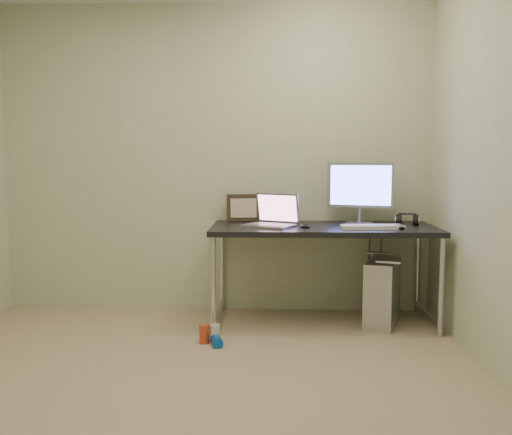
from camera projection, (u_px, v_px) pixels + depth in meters
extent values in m
plane|color=tan|center=(185.00, 395.00, 3.06)|extent=(3.50, 3.50, 0.00)
cube|color=beige|center=(216.00, 160.00, 4.67)|extent=(3.50, 0.02, 2.50)
cube|color=black|center=(323.00, 229.00, 4.33)|extent=(1.69, 0.74, 0.04)
cylinder|color=silver|center=(213.00, 286.00, 4.06)|extent=(0.04, 0.04, 0.71)
cylinder|color=silver|center=(222.00, 268.00, 4.72)|extent=(0.04, 0.04, 0.71)
cylinder|color=silver|center=(441.00, 288.00, 4.01)|extent=(0.04, 0.04, 0.71)
cylinder|color=silver|center=(418.00, 269.00, 4.67)|extent=(0.04, 0.04, 0.71)
cylinder|color=silver|center=(218.00, 311.00, 4.42)|extent=(0.04, 0.66, 0.04)
cylinder|color=silver|center=(427.00, 313.00, 4.37)|extent=(0.04, 0.66, 0.04)
cube|color=silver|center=(382.00, 292.00, 4.33)|extent=(0.35, 0.52, 0.49)
cylinder|color=#A4A4AC|center=(388.00, 262.00, 4.11)|extent=(0.17, 0.08, 0.02)
cylinder|color=#A4A4AC|center=(378.00, 253.00, 4.50)|extent=(0.17, 0.08, 0.02)
cylinder|color=black|center=(369.00, 264.00, 4.67)|extent=(0.01, 0.16, 0.69)
cylinder|color=black|center=(380.00, 267.00, 4.64)|extent=(0.02, 0.11, 0.71)
cylinder|color=#C24424|center=(204.00, 334.00, 3.90)|extent=(0.08, 0.08, 0.13)
cylinder|color=silver|center=(215.00, 334.00, 3.91)|extent=(0.08, 0.08, 0.13)
cylinder|color=blue|center=(217.00, 341.00, 3.84)|extent=(0.10, 0.14, 0.07)
cube|color=#A4A4AC|center=(269.00, 226.00, 4.25)|extent=(0.43, 0.39, 0.02)
cube|color=gray|center=(269.00, 224.00, 4.25)|extent=(0.37, 0.33, 0.00)
cube|color=gray|center=(278.00, 208.00, 4.36)|extent=(0.34, 0.21, 0.23)
cube|color=#845465|center=(278.00, 208.00, 4.35)|extent=(0.30, 0.18, 0.20)
cube|color=#A4A4AC|center=(360.00, 223.00, 4.46)|extent=(0.24, 0.20, 0.01)
cylinder|color=#A4A4AC|center=(359.00, 215.00, 4.47)|extent=(0.03, 0.03, 0.11)
cube|color=#A4A4AC|center=(360.00, 185.00, 4.43)|extent=(0.50, 0.17, 0.35)
cube|color=#5A64E7|center=(360.00, 185.00, 4.41)|extent=(0.45, 0.13, 0.31)
cube|color=silver|center=(372.00, 227.00, 4.15)|extent=(0.46, 0.18, 0.03)
ellipsoid|color=black|center=(399.00, 226.00, 4.14)|extent=(0.10, 0.14, 0.04)
ellipsoid|color=black|center=(305.00, 225.00, 4.22)|extent=(0.09, 0.13, 0.04)
cylinder|color=black|center=(399.00, 221.00, 4.40)|extent=(0.07, 0.11, 0.10)
cylinder|color=black|center=(415.00, 221.00, 4.39)|extent=(0.07, 0.11, 0.10)
cube|color=black|center=(407.00, 214.00, 4.39)|extent=(0.13, 0.05, 0.01)
cube|color=black|center=(244.00, 208.00, 4.62)|extent=(0.29, 0.12, 0.22)
cylinder|color=silver|center=(276.00, 217.00, 4.60)|extent=(0.01, 0.01, 0.08)
cylinder|color=silver|center=(276.00, 210.00, 4.59)|extent=(0.04, 0.04, 0.04)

